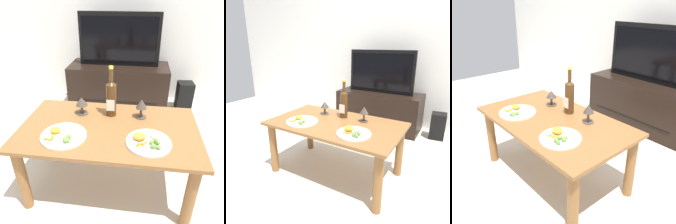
{
  "view_description": "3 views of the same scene",
  "coord_description": "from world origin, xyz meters",
  "views": [
    {
      "loc": [
        0.19,
        -1.22,
        1.31
      ],
      "look_at": [
        0.01,
        0.06,
        0.59
      ],
      "focal_mm": 35.63,
      "sensor_mm": 36.0,
      "label": 1
    },
    {
      "loc": [
        0.92,
        -1.49,
        1.18
      ],
      "look_at": [
        -0.03,
        0.09,
        0.58
      ],
      "focal_mm": 33.79,
      "sensor_mm": 36.0,
      "label": 2
    },
    {
      "loc": [
        1.29,
        -1.0,
        1.3
      ],
      "look_at": [
        0.05,
        0.06,
        0.56
      ],
      "focal_mm": 39.47,
      "sensor_mm": 36.0,
      "label": 3
    }
  ],
  "objects": [
    {
      "name": "ground_plane",
      "position": [
        0.0,
        0.0,
        0.0
      ],
      "size": [
        6.4,
        6.4,
        0.0
      ],
      "primitive_type": "plane",
      "color": "beige"
    },
    {
      "name": "dining_table",
      "position": [
        0.0,
        0.0,
        0.42
      ],
      "size": [
        1.17,
        0.68,
        0.51
      ],
      "color": "brown",
      "rests_on": "ground_plane"
    },
    {
      "name": "tv_stand",
      "position": [
        -0.08,
        1.33,
        0.26
      ],
      "size": [
        1.17,
        0.48,
        0.52
      ],
      "color": "black",
      "rests_on": "ground_plane"
    },
    {
      "name": "tv_screen",
      "position": [
        -0.08,
        1.32,
        0.81
      ],
      "size": [
        0.91,
        0.05,
        0.58
      ],
      "color": "black",
      "rests_on": "tv_stand"
    },
    {
      "name": "wine_bottle",
      "position": [
        -0.01,
        0.16,
        0.65
      ],
      "size": [
        0.07,
        0.07,
        0.36
      ],
      "color": "#4C2D14",
      "rests_on": "dining_table"
    },
    {
      "name": "goblet_left",
      "position": [
        -0.22,
        0.15,
        0.6
      ],
      "size": [
        0.09,
        0.09,
        0.13
      ],
      "color": "#473D33",
      "rests_on": "dining_table"
    },
    {
      "name": "goblet_right",
      "position": [
        0.21,
        0.15,
        0.61
      ],
      "size": [
        0.08,
        0.08,
        0.14
      ],
      "color": "#473D33",
      "rests_on": "dining_table"
    },
    {
      "name": "dinner_plate_left",
      "position": [
        -0.26,
        -0.15,
        0.52
      ],
      "size": [
        0.28,
        0.28,
        0.05
      ],
      "color": "white",
      "rests_on": "dining_table"
    },
    {
      "name": "dinner_plate_right",
      "position": [
        0.26,
        -0.15,
        0.52
      ],
      "size": [
        0.27,
        0.27,
        0.05
      ],
      "color": "white",
      "rests_on": "dining_table"
    }
  ]
}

